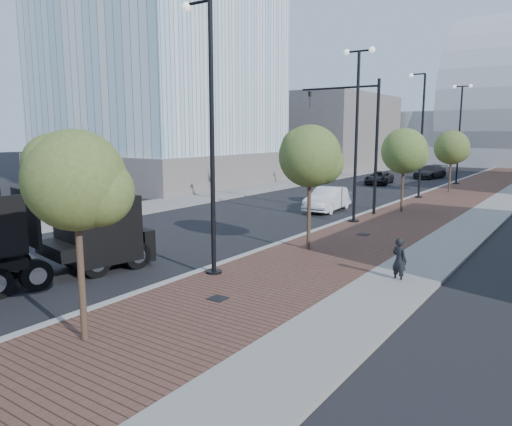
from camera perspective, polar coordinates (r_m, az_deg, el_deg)
The scene contains 22 objects.
sidewalk at distance 43.58m, azimuth 24.41°, elevation 2.17°, with size 7.00×140.00×0.12m, color #4C2D23.
curb at distance 44.32m, azimuth 19.96°, elevation 2.57°, with size 0.30×140.00×0.14m, color gray.
west_sidewalk at distance 49.22m, azimuth 5.17°, elevation 3.72°, with size 4.00×140.00×0.12m, color slate.
dump_truck at distance 17.45m, azimuth -27.85°, elevation -3.72°, with size 4.74×13.50×3.12m.
white_sedan at distance 31.27m, azimuth 8.44°, elevation 1.63°, with size 1.59×4.56×1.50m, color silver.
dark_car_mid at distance 48.33m, azimuth 14.25°, elevation 4.03°, with size 2.04×4.43×1.23m, color black.
dark_car_far at distance 55.99m, azimuth 19.75°, elevation 4.57°, with size 1.99×4.89×1.42m, color black.
pedestrian at distance 16.88m, azimuth 16.46°, elevation -5.34°, with size 0.56×0.37×1.53m, color black.
streetlight_1 at distance 16.52m, azimuth -5.46°, elevation 7.26°, with size 1.44×0.56×9.21m.
streetlight_2 at distance 26.78m, azimuth 11.70°, elevation 8.97°, with size 1.72×0.56×9.28m.
streetlight_3 at distance 38.14m, azimuth 18.69°, elevation 8.05°, with size 1.44×0.56×9.21m.
streetlight_4 at distance 49.75m, azimuth 22.75°, elevation 8.59°, with size 1.72×0.56×9.28m.
traffic_mast at distance 29.89m, azimuth 12.39°, elevation 9.29°, with size 5.09×0.20×8.00m.
tree_0 at distance 11.63m, azimuth -20.21°, elevation 3.54°, with size 2.35×2.29×5.05m.
tree_1 at distance 20.05m, azimuth 6.49°, elevation 6.60°, with size 2.57×2.56×5.28m.
tree_2 at distance 31.14m, azimuth 17.09°, elevation 6.95°, with size 2.77×2.77×5.22m.
tree_3 at distance 42.73m, azimuth 22.04°, elevation 7.13°, with size 2.76×2.76×5.12m.
tower_podium at distance 49.44m, azimuth -10.74°, elevation 5.30°, with size 19.00×19.00×3.00m, color slate.
convention_center at distance 88.60m, azimuth 26.54°, elevation 9.18°, with size 50.00×30.00×50.00m.
commercial_block_nw at distance 69.93m, azimuth 8.38°, elevation 9.41°, with size 14.00×20.00×10.00m, color #5F5855.
utility_cover_1 at distance 14.57m, azimuth -4.50°, elevation -9.95°, with size 0.50×0.50×0.02m, color black.
utility_cover_2 at distance 23.81m, azimuth 12.47°, elevation -2.47°, with size 0.50×0.50×0.02m, color black.
Camera 1 is at (11.12, -2.62, 4.97)m, focal length 34.09 mm.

